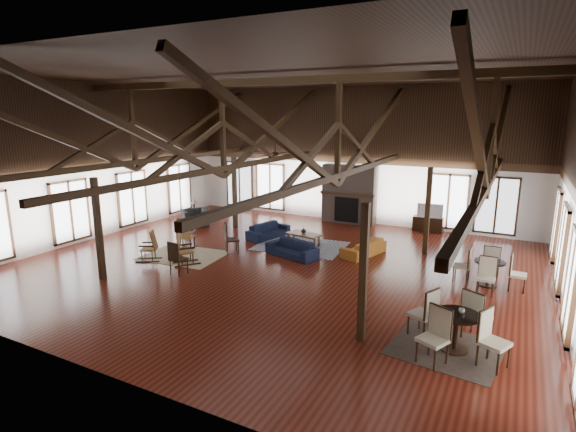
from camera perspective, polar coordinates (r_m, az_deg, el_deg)
The scene contains 30 objects.
floor at distance 14.67m, azimuth -1.36°, elevation -6.27°, with size 16.00×16.00×0.00m, color maroon.
ceiling at distance 13.92m, azimuth -1.49°, elevation 17.77°, with size 16.00×14.00×0.02m, color black.
wall_back at distance 20.36m, azimuth 8.24°, elevation 7.62°, with size 16.00×0.02×6.00m, color white.
wall_front at distance 8.64m, azimuth -24.49°, elevation -0.35°, with size 16.00×0.02×6.00m, color white.
wall_left at distance 19.16m, azimuth -23.00°, elevation 6.42°, with size 0.02×14.00×6.00m, color white.
roof_truss at distance 13.89m, azimuth -1.45°, elevation 9.64°, with size 15.60×14.07×3.14m.
post_grid at distance 14.25m, azimuth -1.39°, elevation -0.47°, with size 8.16×7.16×3.05m.
fireplace at distance 20.27m, azimuth 7.77°, elevation 2.73°, with size 2.50×0.69×2.60m.
ceiling_fan at distance 12.80m, azimuth -1.65°, elevation 8.04°, with size 1.60×1.60×0.75m.
sofa_navy_front at distance 15.49m, azimuth 0.49°, elevation -4.15°, with size 1.89×0.74×0.55m, color black.
sofa_navy_left at distance 17.85m, azimuth -2.51°, elevation -1.87°, with size 0.74×1.88×0.55m, color #121932.
sofa_orange at distance 15.86m, azimuth 9.56°, elevation -3.95°, with size 0.73×1.86×0.54m, color #A1601F.
coffee_table at distance 16.66m, azimuth 2.03°, elevation -2.41°, with size 1.35×0.84×0.48m.
vase at distance 16.70m, azimuth 1.99°, elevation -1.82°, with size 0.19×0.19×0.20m, color #B2B2B2.
armchair at distance 20.12m, azimuth -11.73°, elevation -0.21°, with size 1.10×0.96×0.71m, color #272729.
side_table_lamp at distance 20.71m, azimuth -11.80°, elevation 0.35°, with size 0.44×0.44×1.13m.
rocking_chair_a at distance 16.56m, azimuth -12.95°, elevation -2.34°, with size 0.77×1.04×1.20m.
rocking_chair_b at distance 15.00m, azimuth -13.24°, elevation -4.14°, with size 0.88×0.94×1.09m.
rocking_chair_c at distance 15.68m, azimuth -17.02°, elevation -3.72°, with size 0.91×0.77×1.03m.
side_chair_a at distance 15.84m, azimuth -7.51°, elevation -2.54°, with size 0.65×0.65×1.09m.
side_chair_b at distance 14.04m, azimuth -14.05°, elevation -4.92°, with size 0.49×0.49×1.06m.
cafe_table_near at distance 10.10m, azimuth 20.57°, elevation -12.84°, with size 2.17×2.17×1.13m.
cafe_table_far at distance 14.05m, azimuth 24.18°, elevation -6.12°, with size 1.95×1.95×1.02m.
cup_near at distance 10.06m, azimuth 21.20°, elevation -11.15°, with size 0.12×0.12×0.10m, color #B2B2B2.
cup_far at distance 14.00m, azimuth 24.44°, elevation -5.05°, with size 0.11×0.11×0.09m, color #B2B2B2.
tv_console at distance 19.68m, azimuth 17.35°, elevation -0.99°, with size 1.20×0.45×0.60m, color black.
television at distance 19.54m, azimuth 17.60°, elevation 0.69°, with size 1.02×0.13×0.59m, color #B2B2B2.
rug_tan at distance 16.04m, azimuth -13.07°, elevation -4.91°, with size 2.64×2.08×0.01m, color #C9B18C.
rug_navy at distance 16.75m, azimuth 1.62°, elevation -3.82°, with size 3.17×2.37×0.01m, color #192146.
rug_dark at distance 10.34m, azimuth 19.35°, elevation -15.58°, with size 2.12×1.93×0.01m, color black.
Camera 1 is at (6.72, -12.13, 4.80)m, focal length 28.00 mm.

